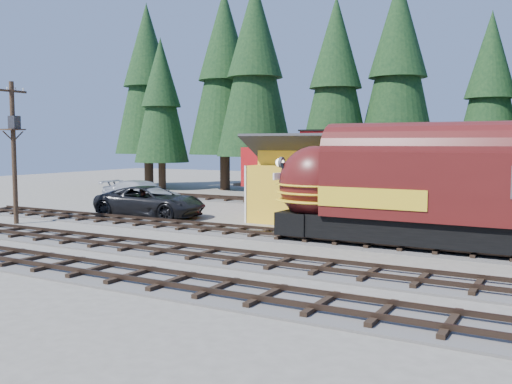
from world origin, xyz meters
The scene contains 9 objects.
ground centered at (0.00, 0.00, 0.00)m, with size 120.00×120.00×0.00m, color #6B665B.
track_spur centered at (-10.00, 18.00, 0.06)m, with size 32.00×3.20×0.33m.
depot centered at (0.00, 10.50, 2.96)m, with size 12.80×7.00×5.30m.
conifer_backdrop centered at (4.66, 24.57, 10.58)m, with size 81.47×22.10×17.20m.
locomotive centered at (5.55, 4.00, 2.51)m, with size 15.72×3.13×4.28m.
caboose centered at (-6.64, 18.00, 2.61)m, with size 10.13×2.94×5.27m.
utility_pole centered at (-17.55, 0.54, 4.73)m, with size 1.04×2.03×8.28m.
pickup_truck_a centered at (-12.62, 6.79, 0.99)m, with size 3.30×7.15×1.99m, color black.
pickup_truck_b centered at (-17.12, 11.19, 0.96)m, with size 2.69×6.62×1.92m, color #B3B6BC.
Camera 1 is at (11.08, -21.43, 4.78)m, focal length 40.00 mm.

